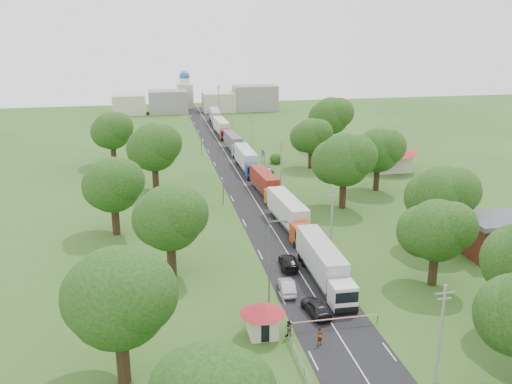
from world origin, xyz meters
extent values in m
plane|color=#2A551C|center=(0.00, 0.00, 0.00)|extent=(260.00, 260.00, 0.00)
cube|color=black|center=(0.00, 20.00, 0.00)|extent=(8.00, 200.00, 0.04)
cylinder|color=slate|center=(-4.50, -25.00, 0.55)|extent=(0.20, 0.20, 1.10)
cube|color=slate|center=(-4.50, -25.00, 1.05)|extent=(0.35, 0.35, 0.25)
cylinder|color=red|center=(0.00, -25.00, 1.00)|extent=(9.00, 0.12, 0.12)
cylinder|color=slate|center=(4.50, -25.00, 0.50)|extent=(0.10, 0.10, 1.00)
cube|color=#BEB79E|center=(-7.20, -25.00, 1.20)|extent=(2.60, 2.60, 2.40)
cone|color=maroon|center=(-7.20, -25.00, 2.90)|extent=(4.40, 4.40, 1.10)
cube|color=black|center=(-5.89, -25.00, 1.40)|extent=(0.02, 1.20, 0.90)
cube|color=black|center=(-7.20, -26.31, 1.00)|extent=(0.80, 0.02, 1.90)
cylinder|color=slate|center=(5.20, 33.80, 2.00)|extent=(0.12, 0.12, 4.00)
cylinder|color=slate|center=(5.20, 36.20, 2.00)|extent=(0.12, 0.12, 4.00)
cube|color=navy|center=(5.20, 35.00, 3.60)|extent=(0.06, 3.00, 1.00)
cube|color=silver|center=(5.20, 35.00, 3.60)|extent=(0.07, 3.10, 0.06)
cylinder|color=gray|center=(5.50, -35.00, 4.50)|extent=(0.24, 0.24, 9.00)
cube|color=gray|center=(5.50, -35.00, 8.30)|extent=(1.60, 0.10, 0.10)
cube|color=gray|center=(5.50, -35.00, 7.80)|extent=(1.20, 0.10, 0.10)
cylinder|color=gray|center=(5.50, -7.00, 4.50)|extent=(0.24, 0.24, 9.00)
cube|color=gray|center=(5.50, -7.00, 8.30)|extent=(1.60, 0.10, 0.10)
cube|color=gray|center=(5.50, -7.00, 7.80)|extent=(1.20, 0.10, 0.10)
cylinder|color=gray|center=(5.50, 21.00, 4.50)|extent=(0.24, 0.24, 9.00)
cube|color=gray|center=(5.50, 21.00, 8.30)|extent=(1.60, 0.10, 0.10)
cube|color=gray|center=(5.50, 21.00, 7.80)|extent=(1.20, 0.10, 0.10)
cylinder|color=gray|center=(5.50, 49.00, 4.50)|extent=(0.24, 0.24, 9.00)
cube|color=gray|center=(5.50, 49.00, 8.30)|extent=(1.60, 0.10, 0.10)
cube|color=gray|center=(5.50, 49.00, 7.80)|extent=(1.20, 0.10, 0.10)
cylinder|color=gray|center=(5.50, 77.00, 4.50)|extent=(0.24, 0.24, 9.00)
cube|color=gray|center=(5.50, 77.00, 8.30)|extent=(1.60, 0.10, 0.10)
cube|color=gray|center=(5.50, 77.00, 7.80)|extent=(1.20, 0.10, 0.10)
cylinder|color=gray|center=(5.50, 105.00, 4.50)|extent=(0.24, 0.24, 9.00)
cube|color=gray|center=(5.50, 105.00, 8.30)|extent=(1.60, 0.10, 0.10)
cube|color=gray|center=(5.50, 105.00, 7.80)|extent=(1.20, 0.10, 0.10)
cylinder|color=slate|center=(-5.50, -20.00, 5.00)|extent=(0.16, 0.16, 10.00)
cube|color=slate|center=(-4.60, -20.00, 9.70)|extent=(1.80, 0.10, 0.10)
cube|color=slate|center=(-3.80, -20.00, 9.55)|extent=(0.50, 0.22, 0.15)
cylinder|color=slate|center=(-5.50, 15.00, 5.00)|extent=(0.16, 0.16, 10.00)
cube|color=slate|center=(-4.60, 15.00, 9.70)|extent=(1.80, 0.10, 0.10)
cube|color=slate|center=(-3.80, 15.00, 9.55)|extent=(0.50, 0.22, 0.15)
cylinder|color=slate|center=(-5.50, 50.00, 5.00)|extent=(0.16, 0.16, 10.00)
cube|color=slate|center=(-4.60, 50.00, 9.70)|extent=(1.80, 0.10, 0.10)
cube|color=slate|center=(-3.80, 50.00, 9.55)|extent=(0.50, 0.22, 0.15)
cylinder|color=#382616|center=(14.00, -18.00, 1.92)|extent=(1.04, 1.04, 3.85)
sphere|color=#12350E|center=(14.00, -18.00, 6.60)|extent=(7.00, 7.00, 7.00)
sphere|color=#12350E|center=(15.25, -19.00, 7.35)|extent=(5.50, 5.50, 5.50)
sphere|color=#12350E|center=(13.00, -16.75, 6.10)|extent=(6.00, 6.00, 6.00)
cylinder|color=#382616|center=(20.00, -8.00, 2.10)|extent=(1.08, 1.08, 4.20)
sphere|color=#12350E|center=(20.00, -8.00, 7.22)|extent=(7.70, 7.70, 7.70)
sphere|color=#12350E|center=(21.38, -9.10, 8.05)|extent=(6.05, 6.05, 6.05)
sphere|color=#12350E|center=(18.90, -6.62, 6.67)|extent=(6.60, 6.60, 6.60)
cylinder|color=#382616|center=(13.00, 10.00, 2.27)|extent=(1.12, 1.12, 4.55)
sphere|color=#12350E|center=(13.00, 10.00, 7.85)|extent=(8.40, 8.40, 8.40)
sphere|color=#12350E|center=(14.50, 8.80, 8.75)|extent=(6.60, 6.60, 6.60)
sphere|color=#12350E|center=(11.80, 11.50, 7.25)|extent=(7.20, 7.20, 7.20)
cylinder|color=#382616|center=(22.00, 18.00, 2.10)|extent=(1.08, 1.08, 4.20)
sphere|color=#12350E|center=(22.00, 18.00, 7.22)|extent=(7.70, 7.70, 7.70)
sphere|color=#12350E|center=(23.38, 16.90, 8.05)|extent=(6.05, 6.05, 6.05)
sphere|color=#12350E|center=(20.90, 19.38, 6.67)|extent=(6.60, 6.60, 6.60)
cylinder|color=#382616|center=(15.00, 35.00, 1.92)|extent=(1.04, 1.04, 3.85)
sphere|color=#12350E|center=(15.00, 35.00, 6.60)|extent=(7.00, 7.00, 7.00)
sphere|color=#12350E|center=(16.25, 34.00, 7.35)|extent=(5.50, 5.50, 5.50)
sphere|color=#12350E|center=(14.00, 36.25, 6.10)|extent=(6.00, 6.00, 6.00)
cylinder|color=#382616|center=(24.00, 50.00, 2.27)|extent=(1.12, 1.12, 4.55)
sphere|color=#12350E|center=(24.00, 50.00, 7.85)|extent=(8.40, 8.40, 8.40)
sphere|color=#12350E|center=(25.50, 48.80, 8.75)|extent=(6.60, 6.60, 6.60)
sphere|color=#12350E|center=(22.80, 51.50, 7.25)|extent=(7.20, 7.20, 7.20)
cylinder|color=#382616|center=(-20.00, -30.00, 2.27)|extent=(1.12, 1.12, 4.55)
sphere|color=#12350E|center=(-20.00, -30.00, 7.85)|extent=(8.40, 8.40, 8.40)
sphere|color=#12350E|center=(-18.50, -31.20, 8.75)|extent=(6.60, 6.60, 6.60)
sphere|color=#12350E|center=(-21.20, -28.50, 7.25)|extent=(7.20, 7.20, 7.20)
cylinder|color=#382616|center=(-15.00, -10.00, 2.10)|extent=(1.08, 1.08, 4.20)
sphere|color=#12350E|center=(-15.00, -10.00, 7.22)|extent=(7.70, 7.70, 7.70)
sphere|color=#12350E|center=(-13.62, -11.10, 8.05)|extent=(6.05, 6.05, 6.05)
sphere|color=#12350E|center=(-16.10, -8.62, 6.67)|extent=(6.60, 6.60, 6.60)
cylinder|color=#382616|center=(-22.00, 5.00, 2.10)|extent=(1.08, 1.08, 4.20)
sphere|color=#12350E|center=(-22.00, 5.00, 7.22)|extent=(7.70, 7.70, 7.70)
sphere|color=#12350E|center=(-20.62, 3.90, 8.05)|extent=(6.05, 6.05, 6.05)
sphere|color=#12350E|center=(-23.10, 6.38, 6.67)|extent=(6.60, 6.60, 6.60)
cylinder|color=#382616|center=(-16.00, 25.00, 2.27)|extent=(1.12, 1.12, 4.55)
sphere|color=#12350E|center=(-16.00, 25.00, 7.85)|extent=(8.40, 8.40, 8.40)
sphere|color=#12350E|center=(-14.50, 23.80, 8.75)|extent=(6.60, 6.60, 6.60)
sphere|color=#12350E|center=(-17.20, 26.50, 7.25)|extent=(7.20, 7.20, 7.20)
cylinder|color=#382616|center=(-24.00, 45.00, 2.10)|extent=(1.08, 1.08, 4.20)
sphere|color=#12350E|center=(-24.00, 45.00, 7.22)|extent=(7.70, 7.70, 7.70)
sphere|color=#12350E|center=(-22.62, 43.90, 8.05)|extent=(6.05, 6.05, 6.05)
sphere|color=#12350E|center=(-25.10, 46.38, 6.67)|extent=(6.60, 6.60, 6.60)
cube|color=maroon|center=(26.00, -12.00, 2.30)|extent=(8.00, 6.00, 4.60)
cube|color=#47494F|center=(26.00, -12.00, 4.90)|extent=(8.60, 6.60, 0.60)
cube|color=#BEB79E|center=(30.00, 30.00, 2.00)|extent=(7.00, 5.00, 4.00)
cone|color=maroon|center=(30.00, 30.00, 4.90)|extent=(10.08, 10.08, 1.80)
cube|color=gray|center=(-10.00, 110.00, 3.50)|extent=(12.00, 8.00, 7.00)
cube|color=#BEB79E|center=(6.00, 110.00, 3.00)|extent=(10.00, 8.00, 6.00)
cube|color=gray|center=(18.00, 110.00, 4.00)|extent=(14.00, 8.00, 8.00)
cube|color=#BEB79E|center=(-22.00, 110.00, 3.00)|extent=(10.00, 8.00, 6.00)
cube|color=#BEB79E|center=(-4.00, 118.00, 4.00)|extent=(5.00, 5.00, 8.00)
cylinder|color=silver|center=(-4.00, 118.00, 9.00)|extent=(3.20, 3.20, 2.00)
sphere|color=#2659B2|center=(-4.00, 118.00, 10.60)|extent=(3.40, 3.40, 3.40)
cube|color=silver|center=(1.98, -21.65, 1.65)|extent=(2.57, 2.57, 2.66)
cube|color=black|center=(1.98, -22.94, 2.02)|extent=(2.45, 0.04, 1.17)
cube|color=slate|center=(1.98, -22.88, 0.59)|extent=(2.35, 0.27, 0.37)
cube|color=slate|center=(1.98, -14.19, 0.80)|extent=(2.54, 12.27, 0.32)
cube|color=#B3B2B7|center=(1.98, -13.87, 2.72)|extent=(2.75, 12.59, 3.20)
cylinder|color=black|center=(1.98, -22.61, 0.53)|extent=(2.50, 1.07, 1.07)
cylinder|color=black|center=(1.98, -20.69, 0.53)|extent=(2.50, 1.07, 1.07)
cylinder|color=black|center=(1.98, -10.47, 0.53)|extent=(2.50, 1.07, 1.07)
cylinder|color=black|center=(1.98, -8.87, 0.53)|extent=(2.50, 1.07, 1.07)
cube|color=#B33914|center=(2.39, -3.82, 1.61)|extent=(2.66, 2.66, 2.60)
cube|color=black|center=(2.39, -5.08, 1.98)|extent=(2.39, 0.18, 1.14)
cube|color=slate|center=(2.39, -5.02, 0.57)|extent=(2.30, 0.40, 0.36)
cube|color=slate|center=(2.39, 3.46, 0.78)|extent=(3.18, 12.09, 0.31)
cube|color=silver|center=(2.39, 3.77, 2.65)|extent=(3.40, 12.42, 3.12)
cylinder|color=black|center=(2.39, -4.76, 0.52)|extent=(2.44, 1.04, 1.04)
cylinder|color=black|center=(2.39, -2.88, 0.52)|extent=(2.44, 1.04, 1.04)
cylinder|color=black|center=(2.39, 7.10, 0.52)|extent=(2.44, 1.04, 1.04)
cylinder|color=black|center=(2.39, 8.66, 0.52)|extent=(2.44, 1.04, 1.04)
cube|color=#C27716|center=(2.33, 13.39, 1.45)|extent=(2.39, 2.39, 2.34)
cube|color=black|center=(2.33, 12.26, 1.78)|extent=(2.15, 0.16, 1.03)
cube|color=slate|center=(2.33, 12.31, 0.51)|extent=(2.07, 0.38, 0.33)
cube|color=slate|center=(2.33, 19.94, 0.70)|extent=(2.85, 10.87, 0.28)
cube|color=maroon|center=(2.33, 20.22, 2.38)|extent=(3.06, 11.16, 2.81)
cylinder|color=black|center=(2.33, 12.55, 0.47)|extent=(2.20, 0.94, 0.94)
cylinder|color=black|center=(2.33, 14.23, 0.47)|extent=(2.20, 0.94, 0.94)
cylinder|color=black|center=(2.33, 23.21, 0.47)|extent=(2.20, 0.94, 0.94)
cylinder|color=black|center=(2.33, 24.61, 0.47)|extent=(2.20, 0.94, 0.94)
cube|color=navy|center=(2.02, 29.33, 1.59)|extent=(2.48, 2.48, 2.56)
cube|color=black|center=(2.02, 28.09, 1.94)|extent=(2.35, 0.05, 1.13)
cube|color=slate|center=(2.02, 28.16, 0.56)|extent=(2.25, 0.28, 0.36)
cube|color=slate|center=(2.02, 36.49, 0.77)|extent=(2.50, 11.79, 0.31)
cube|color=silver|center=(2.02, 36.80, 2.61)|extent=(2.70, 12.10, 3.07)
cylinder|color=black|center=(2.02, 28.41, 0.51)|extent=(2.40, 1.02, 1.02)
cylinder|color=black|center=(2.02, 30.25, 0.51)|extent=(2.40, 1.02, 1.02)
cylinder|color=black|center=(2.02, 40.08, 0.51)|extent=(2.40, 1.02, 1.02)
cylinder|color=black|center=(2.02, 41.61, 0.51)|extent=(2.40, 1.02, 1.02)
cube|color=#ADADAD|center=(2.00, 46.96, 1.43)|extent=(2.30, 2.30, 2.30)
cube|color=black|center=(2.00, 45.85, 1.75)|extent=(2.12, 0.11, 1.01)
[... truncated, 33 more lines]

